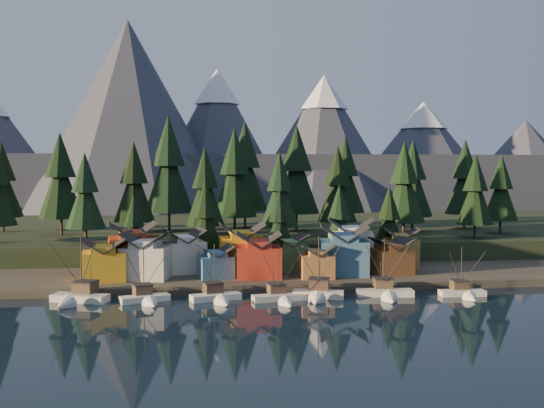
{
  "coord_description": "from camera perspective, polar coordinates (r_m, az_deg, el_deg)",
  "views": [
    {
      "loc": [
        -12.87,
        -97.96,
        23.48
      ],
      "look_at": [
        2.06,
        30.0,
        16.07
      ],
      "focal_mm": 40.0,
      "sensor_mm": 36.0,
      "label": 1
    }
  ],
  "objects": [
    {
      "name": "tree_shore_3",
      "position": [
        142.09,
        6.33,
        -1.53
      ],
      "size": [
        7.94,
        7.94,
        18.49
      ],
      "color": "#332319",
      "rests_on": "shore_strip"
    },
    {
      "name": "house_front_4",
      "position": [
        123.77,
        4.19,
        -5.3
      ],
      "size": [
        6.57,
        7.09,
        6.7
      ],
      "rotation": [
        0.0,
        0.0,
        -0.01
      ],
      "color": "#A56D3A",
      "rests_on": "shore_strip"
    },
    {
      "name": "tree_hill_10",
      "position": [
        183.07,
        6.89,
        2.5
      ],
      "size": [
        11.8,
        11.8,
        27.49
      ],
      "color": "#332319",
      "rests_on": "hillside"
    },
    {
      "name": "house_front_3",
      "position": [
        123.6,
        -1.27,
        -4.71
      ],
      "size": [
        9.3,
        8.9,
        9.09
      ],
      "rotation": [
        0.0,
        0.0,
        -0.05
      ],
      "color": "#A22819",
      "rests_on": "shore_strip"
    },
    {
      "name": "tree_hill_16",
      "position": [
        184.43,
        -24.06,
        1.89
      ],
      "size": [
        10.91,
        10.91,
        25.41
      ],
      "color": "#332319",
      "rests_on": "hillside"
    },
    {
      "name": "shore_strip",
      "position": [
        140.41,
        -1.32,
        -6.03
      ],
      "size": [
        400.0,
        50.0,
        1.5
      ],
      "primitive_type": "cube",
      "color": "#322F24",
      "rests_on": "ground"
    },
    {
      "name": "house_back_3",
      "position": [
        132.24,
        1.58,
        -4.46
      ],
      "size": [
        8.61,
        7.88,
        7.88
      ],
      "rotation": [
        0.0,
        0.0,
        0.14
      ],
      "color": "#518246",
      "rests_on": "shore_strip"
    },
    {
      "name": "house_back_1",
      "position": [
        131.1,
        -8.25,
        -4.27
      ],
      "size": [
        9.91,
        9.98,
        9.16
      ],
      "rotation": [
        0.0,
        0.0,
        0.25
      ],
      "color": "silver",
      "rests_on": "shore_strip"
    },
    {
      "name": "tree_hill_3",
      "position": [
        158.94,
        -12.85,
        1.78
      ],
      "size": [
        10.61,
        10.61,
        24.72
      ],
      "color": "#332319",
      "rests_on": "hillside"
    },
    {
      "name": "house_back_0",
      "position": [
        131.52,
        -12.97,
        -3.94
      ],
      "size": [
        11.27,
        10.95,
        10.69
      ],
      "rotation": [
        0.0,
        0.0,
        0.17
      ],
      "color": "#9A3617",
      "rests_on": "shore_strip"
    },
    {
      "name": "tree_hill_17",
      "position": [
        175.77,
        20.75,
        1.24
      ],
      "size": [
        9.31,
        9.31,
        21.7
      ],
      "color": "#332319",
      "rests_on": "hillside"
    },
    {
      "name": "tree_hill_7",
      "position": [
        147.28,
        0.71,
        1.13
      ],
      "size": [
        9.38,
        9.38,
        21.84
      ],
      "color": "#332319",
      "rests_on": "hillside"
    },
    {
      "name": "tree_hill_11",
      "position": [
        156.51,
        12.32,
        1.76
      ],
      "size": [
        10.6,
        10.6,
        24.69
      ],
      "color": "#332319",
      "rests_on": "hillside"
    },
    {
      "name": "house_front_2",
      "position": [
        123.82,
        -5.33,
        -5.34
      ],
      "size": [
        7.83,
        7.87,
        6.52
      ],
      "rotation": [
        0.0,
        0.0,
        0.2
      ],
      "color": "teal",
      "rests_on": "shore_strip"
    },
    {
      "name": "tree_shore_0",
      "position": [
        139.41,
        -12.87,
        -2.19
      ],
      "size": [
        6.97,
        6.97,
        16.23
      ],
      "color": "#332319",
      "rests_on": "shore_strip"
    },
    {
      "name": "house_front_6",
      "position": [
        129.96,
        11.16,
        -4.74
      ],
      "size": [
        8.83,
        8.51,
        7.56
      ],
      "rotation": [
        0.0,
        0.0,
        0.2
      ],
      "color": "#B0632D",
      "rests_on": "shore_strip"
    },
    {
      "name": "ground",
      "position": [
        101.56,
        0.82,
        -10.08
      ],
      "size": [
        500.0,
        500.0,
        0.0
      ],
      "primitive_type": "plane",
      "color": "black",
      "rests_on": "ground"
    },
    {
      "name": "dock",
      "position": [
        117.45,
        -0.24,
        -7.99
      ],
      "size": [
        80.0,
        4.0,
        1.0
      ],
      "primitive_type": "cube",
      "color": "#3F382D",
      "rests_on": "ground"
    },
    {
      "name": "house_front_0",
      "position": [
        124.32,
        -15.52,
        -4.96
      ],
      "size": [
        9.25,
        8.84,
        8.38
      ],
      "rotation": [
        0.0,
        0.0,
        0.12
      ],
      "color": "gold",
      "rests_on": "shore_strip"
    },
    {
      "name": "boat_6",
      "position": [
        117.96,
        17.65,
        -7.4
      ],
      "size": [
        8.68,
        9.4,
        10.02
      ],
      "rotation": [
        0.0,
        0.0,
        -0.04
      ],
      "color": "silver",
      "rests_on": "ground"
    },
    {
      "name": "boat_1",
      "position": [
        109.92,
        -11.76,
        -8.01
      ],
      "size": [
        9.3,
        9.8,
        10.72
      ],
      "rotation": [
        0.0,
        0.0,
        0.35
      ],
      "color": "white",
      "rests_on": "ground"
    },
    {
      "name": "tree_hill_8",
      "position": [
        172.08,
        2.33,
        2.97
      ],
      "size": [
        12.98,
        12.98,
        30.25
      ],
      "color": "#332319",
      "rests_on": "hillside"
    },
    {
      "name": "tree_hill_12",
      "position": [
        174.24,
        13.1,
        2.12
      ],
      "size": [
        11.13,
        11.13,
        25.93
      ],
      "color": "#332319",
      "rests_on": "hillside"
    },
    {
      "name": "tree_hill_13",
      "position": [
        161.5,
        18.6,
        1.08
      ],
      "size": [
        9.21,
        9.21,
        21.46
      ],
      "color": "#332319",
      "rests_on": "hillside"
    },
    {
      "name": "tree_shore_4",
      "position": [
        145.27,
        10.95,
        -1.53
      ],
      "size": [
        7.81,
        7.81,
        18.19
      ],
      "color": "#332319",
      "rests_on": "shore_strip"
    },
    {
      "name": "boat_5",
      "position": [
        113.98,
        10.69,
        -7.56
      ],
      "size": [
        10.92,
        11.71,
        11.64
      ],
      "rotation": [
        0.0,
        0.0,
        -0.1
      ],
      "color": "beige",
      "rests_on": "ground"
    },
    {
      "name": "boat_4",
      "position": [
        110.76,
        4.36,
        -7.62
      ],
      "size": [
        9.94,
        10.62,
        12.48
      ],
      "rotation": [
        0.0,
        0.0,
        -0.26
      ],
      "color": "beige",
      "rests_on": "ground"
    },
    {
      "name": "tree_hill_5",
      "position": [
        148.05,
        -6.32,
        1.37
      ],
      "size": [
        9.88,
        9.88,
        23.02
      ],
      "color": "#332319",
      "rests_on": "hillside"
    },
    {
      "name": "house_front_5",
      "position": [
        127.24,
        6.8,
        -4.23
      ],
      "size": [
        11.03,
        10.3,
        10.25
      ],
      "rotation": [
        0.0,
        0.0,
        -0.16
      ],
      "color": "#325876",
      "rests_on": "shore_strip"
    },
    {
      "name": "tree_hill_4",
      "position": [
        173.2,
        -9.69,
        3.39
      ],
      "size": [
        14.06,
        14.06,
        32.76
      ],
      "color": "#332319",
      "rests_on": "hillside"
    },
    {
      "name": "tree_hill_2",
      "position": [
        148.57,
        -17.17,
        0.95
      ],
      "size": [
        9.26,
        9.26,
        21.58
      ],
      "color": "#332319",
      "rests_on": "hillside"
    },
    {
      "name": "tree_hill_14",
      "position": [
        186.56,
        17.69,
        2.19
      ],
      "size": [
        11.32,
        11.32,
        26.37
      ],
      "color": "#332319",
      "rests_on": "hillside"
    },
    {
      "name": "boat_3",
      "position": [
        108.49,
        0.85,
        -8.23
      ],
      "size": [
        10.2,
        10.84,
        10.21
      ],
      "rotation": [
        0.0,
        0.0,
        0.17
      ],
      "color": "beige",
      "rests_on": "ground"
    },
    {
      "name": "house_back_2",
      "position": [
        131.52,
        -2.83,
        -3.97
      ],
      "size": [
        9.84,
        9.07,
        10.22
      ],
      "rotation": [
        0.0,
        0.0,
        0.02
      ],
      "color": "gold",
      "rests_on": "shore_strip"
    },
    {
      "name": "mountain_ridge",
      "position": [
        311.68,
        -5.07,
        3.75
      ],
      "size": [
        560.0,
        190.0,
        90.0
      ],
      "color": "#4A4E5F",
      "rests_on": "ground"
    },
    {
      "name": "tree_shore_1",
      "position": [
        138.42,
        -6.28,
        -1.37
      ],
      "size": [
        8.47,
        8.47,
        19.74
      ],
      "color": "#332319",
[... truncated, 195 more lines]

